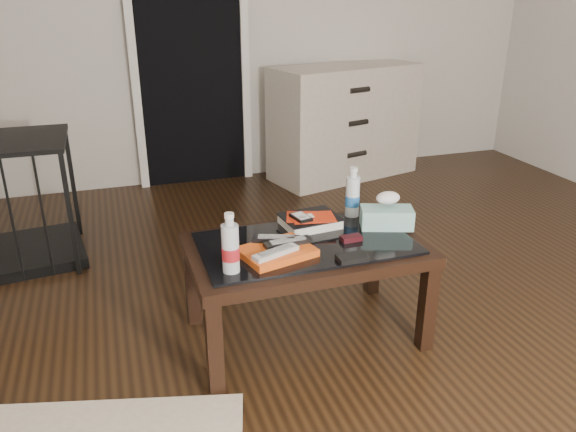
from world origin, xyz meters
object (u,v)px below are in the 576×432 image
Objects in this scene: water_bottle_left at (230,243)px; water_bottle_right at (353,192)px; dresser at (344,122)px; textbook at (310,221)px; tissue_box at (387,218)px; coffee_table at (306,255)px.

water_bottle_left is 0.77m from water_bottle_right.
dresser reaches higher than textbook.
tissue_box is (0.76, 0.20, -0.07)m from water_bottle_left.
textbook is at bearing 36.08° from water_bottle_left.
coffee_table is 4.20× the size of water_bottle_right.
textbook is 1.05× the size of water_bottle_right.
tissue_box reaches higher than textbook.
water_bottle_right is (0.67, 0.37, 0.00)m from water_bottle_left.
dresser is 2.18m from tissue_box.
water_bottle_left reaches higher than coffee_table.
dresser is 5.41× the size of water_bottle_left.
water_bottle_left reaches higher than textbook.
dresser reaches higher than tissue_box.
water_bottle_right is at bearing 34.75° from coffee_table.
water_bottle_left is (-1.46, -2.26, 0.13)m from dresser.
water_bottle_left is (-0.36, -0.16, 0.18)m from coffee_table.
coffee_table is 0.43m from water_bottle_left.
textbook is (-1.02, -1.95, 0.03)m from dresser.
dresser reaches higher than coffee_table.
textbook is 1.05× the size of water_bottle_left.
tissue_box is (-0.70, -2.07, 0.06)m from dresser.
textbook is 0.55m from water_bottle_left.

